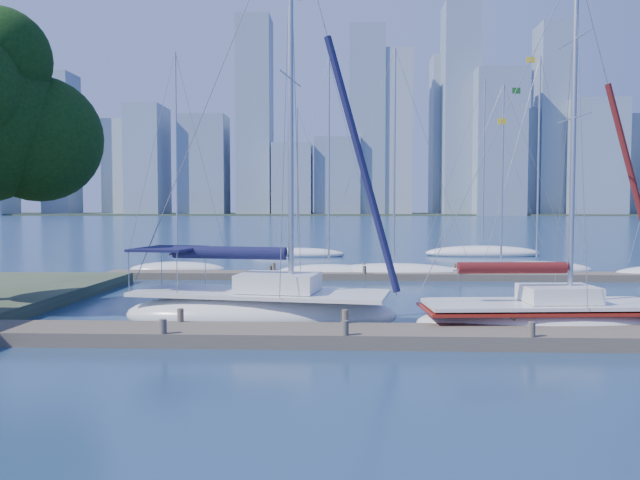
{
  "coord_description": "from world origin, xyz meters",
  "views": [
    {
      "loc": [
        0.02,
        -17.67,
        3.87
      ],
      "look_at": [
        -0.89,
        4.0,
        2.73
      ],
      "focal_mm": 35.0,
      "sensor_mm": 36.0,
      "label": 1
    }
  ],
  "objects": [
    {
      "name": "ground",
      "position": [
        0.0,
        0.0,
        0.0
      ],
      "size": [
        700.0,
        700.0,
        0.0
      ],
      "primitive_type": "plane",
      "color": "navy",
      "rests_on": "ground"
    },
    {
      "name": "near_dock",
      "position": [
        0.0,
        0.0,
        0.2
      ],
      "size": [
        26.0,
        2.0,
        0.4
      ],
      "primitive_type": "cube",
      "color": "brown",
      "rests_on": "ground"
    },
    {
      "name": "far_dock",
      "position": [
        2.0,
        16.0,
        0.18
      ],
      "size": [
        30.0,
        1.8,
        0.36
      ],
      "primitive_type": "cube",
      "color": "brown",
      "rests_on": "ground"
    },
    {
      "name": "far_shore",
      "position": [
        0.0,
        320.0,
        0.0
      ],
      "size": [
        800.0,
        100.0,
        1.5
      ],
      "primitive_type": "cube",
      "color": "#38472D",
      "rests_on": "ground"
    },
    {
      "name": "sailboat_navy",
      "position": [
        -2.84,
        2.92,
        1.08
      ],
      "size": [
        9.48,
        4.43,
        14.41
      ],
      "rotation": [
        0.0,
        0.0,
        -0.16
      ],
      "color": "silver",
      "rests_on": "ground"
    },
    {
      "name": "sailboat_maroon",
      "position": [
        6.12,
        1.87,
        0.95
      ],
      "size": [
        7.94,
        3.14,
        11.84
      ],
      "rotation": [
        0.0,
        0.0,
        0.08
      ],
      "color": "silver",
      "rests_on": "ground"
    },
    {
      "name": "bg_boat_0",
      "position": [
        -9.91,
        18.6,
        0.26
      ],
      "size": [
        6.01,
        3.07,
        13.2
      ],
      "rotation": [
        0.0,
        0.0,
        0.2
      ],
      "color": "silver",
      "rests_on": "ground"
    },
    {
      "name": "bg_boat_1",
      "position": [
        -0.94,
        16.94,
        0.26
      ],
      "size": [
        6.32,
        3.59,
        12.32
      ],
      "rotation": [
        0.0,
        0.0,
        0.27
      ],
      "color": "silver",
      "rests_on": "ground"
    },
    {
      "name": "bg_boat_2",
      "position": [
        2.68,
        16.97,
        0.26
      ],
      "size": [
        8.36,
        3.64,
        12.91
      ],
      "rotation": [
        0.0,
        0.0,
        -0.17
      ],
      "color": "silver",
      "rests_on": "ground"
    },
    {
      "name": "bg_boat_3",
      "position": [
        8.59,
        17.03,
        0.23
      ],
      "size": [
        7.81,
        3.17,
        10.91
      ],
      "rotation": [
        0.0,
        0.0,
        -0.15
      ],
      "color": "silver",
      "rests_on": "ground"
    },
    {
      "name": "bg_boat_4",
      "position": [
        11.2,
        19.22,
        0.26
      ],
      "size": [
        6.77,
        3.44,
        12.91
      ],
      "rotation": [
        0.0,
        0.0,
        0.21
      ],
      "color": "silver",
      "rests_on": "ground"
    },
    {
      "name": "bg_boat_6",
      "position": [
        -3.8,
        31.21,
        0.24
      ],
      "size": [
        7.69,
        3.96,
        11.96
      ],
      "rotation": [
        0.0,
        0.0,
        -0.27
      ],
      "color": "silver",
      "rests_on": "ground"
    },
    {
      "name": "bg_boat_7",
      "position": [
        10.9,
        32.37,
        0.28
      ],
      "size": [
        9.28,
        5.82,
        14.28
      ],
      "rotation": [
        0.0,
        0.0,
        -0.41
      ],
      "color": "silver",
      "rests_on": "ground"
    },
    {
      "name": "skyline",
      "position": [
        23.55,
        290.67,
        35.02
      ],
      "size": [
        502.24,
        51.31,
        101.43
      ],
      "color": "gray",
      "rests_on": "ground"
    }
  ]
}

